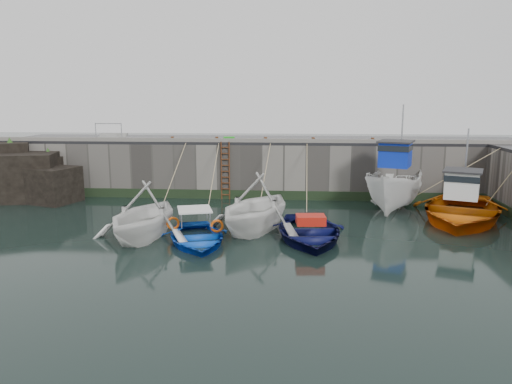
# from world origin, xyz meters

# --- Properties ---
(ground) EXTENTS (120.00, 120.00, 0.00)m
(ground) POSITION_xyz_m (0.00, 0.00, 0.00)
(ground) COLOR black
(ground) RESTS_ON ground
(quay_back) EXTENTS (30.00, 5.00, 3.00)m
(quay_back) POSITION_xyz_m (0.00, 12.50, 1.50)
(quay_back) COLOR slate
(quay_back) RESTS_ON ground
(road_back) EXTENTS (30.00, 5.00, 0.16)m
(road_back) POSITION_xyz_m (0.00, 12.50, 3.08)
(road_back) COLOR black
(road_back) RESTS_ON quay_back
(kerb_back) EXTENTS (30.00, 0.30, 0.20)m
(kerb_back) POSITION_xyz_m (0.00, 10.15, 3.26)
(kerb_back) COLOR slate
(kerb_back) RESTS_ON road_back
(algae_back) EXTENTS (30.00, 0.08, 0.50)m
(algae_back) POSITION_xyz_m (0.00, 9.96, 0.25)
(algae_back) COLOR black
(algae_back) RESTS_ON ground
(rock_outcrop) EXTENTS (5.85, 4.24, 3.41)m
(rock_outcrop) POSITION_xyz_m (-12.92, 9.11, 1.26)
(rock_outcrop) COLOR black
(rock_outcrop) RESTS_ON ground
(ladder) EXTENTS (0.51, 0.08, 3.20)m
(ladder) POSITION_xyz_m (-2.00, 9.91, 1.59)
(ladder) COLOR #3F1E0F
(ladder) RESTS_ON ground
(boat_near_white) EXTENTS (4.95, 5.53, 2.61)m
(boat_near_white) POSITION_xyz_m (-4.23, 1.91, 0.00)
(boat_near_white) COLOR white
(boat_near_white) RESTS_ON ground
(boat_near_white_rope) EXTENTS (0.04, 6.17, 3.10)m
(boat_near_white_rope) POSITION_xyz_m (-4.23, 7.20, 0.00)
(boat_near_white_rope) COLOR tan
(boat_near_white_rope) RESTS_ON ground
(boat_near_blue) EXTENTS (4.27, 5.15, 0.92)m
(boat_near_blue) POSITION_xyz_m (-2.03, 1.53, 0.00)
(boat_near_blue) COLOR blue
(boat_near_blue) RESTS_ON ground
(boat_near_blue_rope) EXTENTS (0.04, 6.51, 3.10)m
(boat_near_blue_rope) POSITION_xyz_m (-2.03, 7.01, 0.00)
(boat_near_blue_rope) COLOR tan
(boat_near_blue_rope) RESTS_ON ground
(boat_near_blacktrim) EXTENTS (6.20, 6.60, 2.78)m
(boat_near_blacktrim) POSITION_xyz_m (0.17, 3.35, 0.00)
(boat_near_blacktrim) COLOR white
(boat_near_blacktrim) RESTS_ON ground
(boat_near_blacktrim_rope) EXTENTS (0.04, 4.90, 3.10)m
(boat_near_blacktrim_rope) POSITION_xyz_m (0.17, 7.92, 0.00)
(boat_near_blacktrim_rope) COLOR tan
(boat_near_blacktrim_rope) RESTS_ON ground
(boat_near_navy) EXTENTS (4.18, 5.57, 1.09)m
(boat_near_navy) POSITION_xyz_m (2.37, 2.38, 0.00)
(boat_near_navy) COLOR #090C3A
(boat_near_navy) RESTS_ON ground
(boat_near_navy_rope) EXTENTS (0.04, 5.75, 3.10)m
(boat_near_navy_rope) POSITION_xyz_m (2.37, 7.44, 0.00)
(boat_near_navy_rope) COLOR tan
(boat_near_navy_rope) RESTS_ON ground
(boat_far_white) EXTENTS (4.66, 7.12, 5.58)m
(boat_far_white) POSITION_xyz_m (6.92, 8.22, 1.08)
(boat_far_white) COLOR white
(boat_far_white) RESTS_ON ground
(boat_far_orange) EXTENTS (7.46, 8.63, 4.50)m
(boat_far_orange) POSITION_xyz_m (9.49, 5.96, 0.48)
(boat_far_orange) COLOR #D85E0B
(boat_far_orange) RESTS_ON ground
(fish_crate) EXTENTS (0.64, 0.41, 0.29)m
(fish_crate) POSITION_xyz_m (-1.83, 10.34, 3.30)
(fish_crate) COLOR #1C951B
(fish_crate) RESTS_ON road_back
(railing) EXTENTS (1.60, 1.05, 1.00)m
(railing) POSITION_xyz_m (-8.75, 11.25, 3.36)
(railing) COLOR #A5A8AD
(railing) RESTS_ON road_back
(bollard_a) EXTENTS (0.18, 0.18, 0.28)m
(bollard_a) POSITION_xyz_m (-5.00, 10.25, 3.30)
(bollard_a) COLOR #3F1E0F
(bollard_a) RESTS_ON road_back
(bollard_b) EXTENTS (0.18, 0.18, 0.28)m
(bollard_b) POSITION_xyz_m (-2.50, 10.25, 3.30)
(bollard_b) COLOR #3F1E0F
(bollard_b) RESTS_ON road_back
(bollard_c) EXTENTS (0.18, 0.18, 0.28)m
(bollard_c) POSITION_xyz_m (0.20, 10.25, 3.30)
(bollard_c) COLOR #3F1E0F
(bollard_c) RESTS_ON road_back
(bollard_d) EXTENTS (0.18, 0.18, 0.28)m
(bollard_d) POSITION_xyz_m (2.80, 10.25, 3.30)
(bollard_d) COLOR #3F1E0F
(bollard_d) RESTS_ON road_back
(bollard_e) EXTENTS (0.18, 0.18, 0.28)m
(bollard_e) POSITION_xyz_m (6.00, 10.25, 3.30)
(bollard_e) COLOR #3F1E0F
(bollard_e) RESTS_ON road_back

